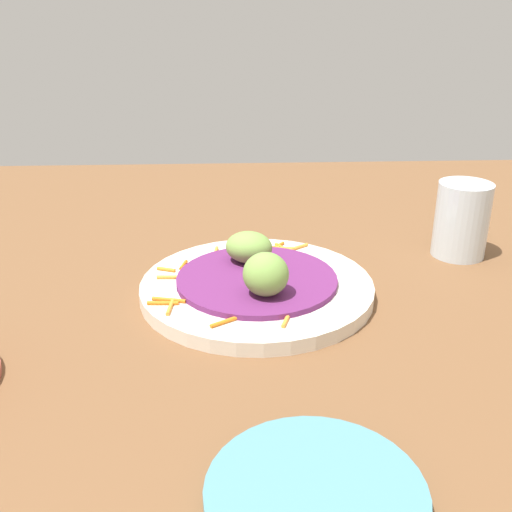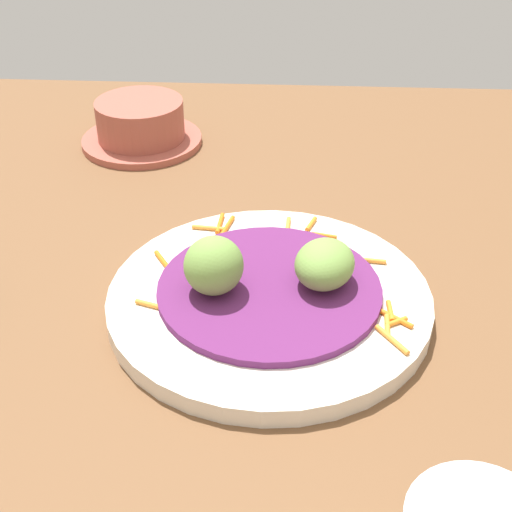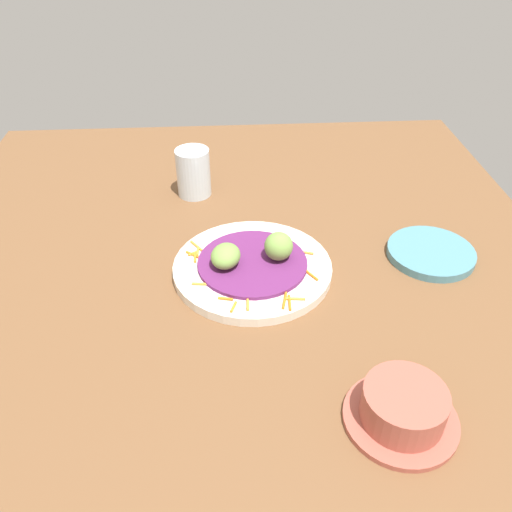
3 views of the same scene
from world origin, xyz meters
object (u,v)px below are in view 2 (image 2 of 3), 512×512
at_px(main_plate, 269,300).
at_px(terracotta_bowl, 141,125).
at_px(guac_scoop_center, 325,264).
at_px(guac_scoop_left, 214,266).

height_order(main_plate, terracotta_bowl, terracotta_bowl).
relative_size(main_plate, guac_scoop_center, 4.72).
height_order(guac_scoop_left, terracotta_bowl, guac_scoop_left).
xyz_separation_m(main_plate, terracotta_bowl, (-0.16, 0.30, 0.02)).
height_order(guac_scoop_center, terracotta_bowl, guac_scoop_center).
bearing_deg(terracotta_bowl, guac_scoop_center, -55.29).
height_order(guac_scoop_left, guac_scoop_center, guac_scoop_left).
bearing_deg(guac_scoop_center, guac_scoop_left, -170.60).
bearing_deg(guac_scoop_left, main_plate, 9.40).
bearing_deg(main_plate, guac_scoop_left, -170.60).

